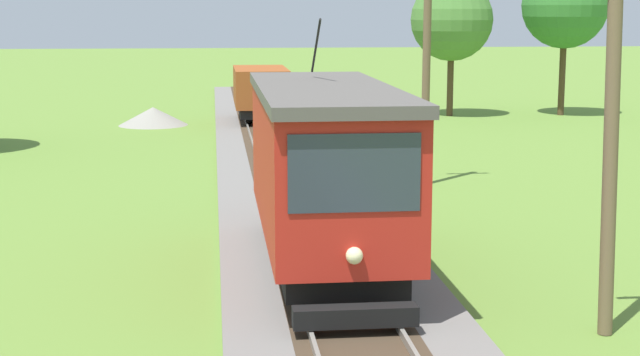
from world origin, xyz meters
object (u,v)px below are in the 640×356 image
Objects in this scene: utility_pole_mid at (426,63)px; utility_pole_near_tram at (612,125)px; red_tram at (325,168)px; freight_car at (261,91)px; gravel_pile at (153,116)px; tree_left_near at (565,6)px; tree_left_far at (452,20)px.

utility_pole_near_tram is at bearing -90.00° from utility_pole_mid.
utility_pole_mid is (4.18, 9.64, 1.51)m from red_tram.
utility_pole_mid reaches higher than freight_car.
red_tram is at bearing -79.18° from gravel_pile.
gravel_pile is 0.42× the size of tree_left_near.
utility_pole_mid is 1.06× the size of tree_left_far.
tree_left_far is (9.64, 2.76, 3.21)m from freight_car.
tree_left_far is at bearing 71.23° from red_tram.
red_tram is at bearing -108.77° from tree_left_far.
freight_car reaches higher than gravel_pile.
gravel_pile is (-4.97, 0.41, -1.14)m from freight_car.
utility_pole_mid is at bearing 66.55° from red_tram.
tree_left_near reaches higher than gravel_pile.
freight_car is 1.63× the size of gravel_pile.
utility_pole_mid is (0.00, 13.54, 0.24)m from utility_pole_near_tram.
tree_left_near is at bearing 58.85° from utility_pole_mid.
tree_left_far is (5.45, 18.71, 1.06)m from utility_pole_mid.
red_tram is 1.12× the size of tree_left_near.
utility_pole_near_tram is at bearing -81.92° from freight_car.
freight_car is at bearing 90.01° from red_tram.
tree_left_near is 1.12× the size of tree_left_far.
red_tram reaches higher than gravel_pile.
red_tram is 25.61m from freight_car.
tree_left_far is at bearing 73.75° from utility_pole_mid.
red_tram is 2.68× the size of gravel_pile.
utility_pole_mid is at bearing 90.00° from utility_pole_near_tram.
tree_left_far is (-5.70, 0.26, -0.71)m from tree_left_near.
tree_left_far is (9.64, 28.35, 2.57)m from red_tram.
tree_left_far is (14.61, 2.35, 4.35)m from gravel_pile.
gravel_pile is 15.42m from tree_left_far.
red_tram is at bearing -89.99° from freight_car.
gravel_pile is at bearing 119.22° from utility_pole_mid.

